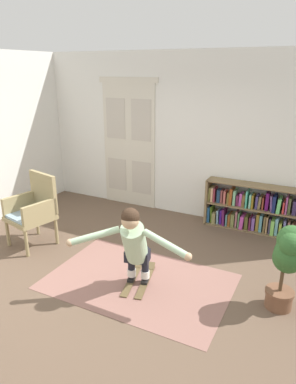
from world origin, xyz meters
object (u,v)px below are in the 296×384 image
potted_plant (289,256)px  person_skier (134,242)px  bookshelf (253,210)px  skis_pair (139,279)px  wicker_chair (34,208)px

potted_plant → person_skier: (-1.67, -0.49, 0.01)m
bookshelf → skis_pair: bookshelf is taller
skis_pair → person_skier: (0.05, -0.20, 0.64)m
potted_plant → person_skier: size_ratio=0.70×
potted_plant → person_skier: 1.74m
potted_plant → wicker_chair: bearing=-178.6°
skis_pair → person_skier: bearing=-76.6°
bookshelf → wicker_chair: size_ratio=1.48×
potted_plant → skis_pair: 1.85m
person_skier → potted_plant: bearing=16.4°
bookshelf → person_skier: (-0.94, -2.41, 0.30)m
potted_plant → skis_pair: potted_plant is taller
wicker_chair → potted_plant: size_ratio=1.10×
bookshelf → potted_plant: (0.73, -1.92, 0.29)m
potted_plant → person_skier: person_skier is taller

